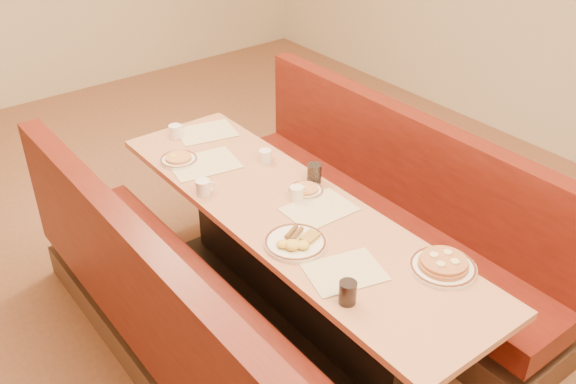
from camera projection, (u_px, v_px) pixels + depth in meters
ground at (290, 317)px, 3.75m from camera, size 8.00×8.00×0.00m
diner_table at (291, 266)px, 3.55m from camera, size 0.70×2.50×0.75m
booth_left at (174, 325)px, 3.18m from camera, size 0.55×2.50×1.05m
booth_right at (385, 222)px, 3.94m from camera, size 0.55×2.50×1.05m
placemat_near_left at (345, 272)px, 2.92m from camera, size 0.40×0.34×0.00m
placemat_near_right at (319, 209)px, 3.36m from camera, size 0.36×0.27×0.00m
placemat_far_left at (204, 164)px, 3.76m from camera, size 0.43×0.36×0.00m
placemat_far_right at (206, 132)px, 4.11m from camera, size 0.41×0.34×0.00m
pancake_plate at (443, 265)px, 2.93m from camera, size 0.31×0.31×0.07m
eggs_plate at (295, 242)px, 3.09m from camera, size 0.30×0.30×0.06m
extra_plate_mid at (306, 190)px, 3.50m from camera, size 0.20×0.20×0.04m
extra_plate_far at (179, 159)px, 3.79m from camera, size 0.22×0.22×0.04m
coffee_mug_a at (297, 193)px, 3.42m from camera, size 0.11×0.07×0.08m
coffee_mug_b at (204, 187)px, 3.47m from camera, size 0.11×0.08×0.08m
coffee_mug_c at (265, 156)px, 3.77m from camera, size 0.10×0.07×0.08m
coffee_mug_d at (176, 131)px, 4.04m from camera, size 0.11×0.08×0.08m
soda_tumbler_near at (348, 293)px, 2.72m from camera, size 0.08×0.08×0.11m
soda_tumbler_mid at (314, 173)px, 3.57m from camera, size 0.08×0.08×0.11m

